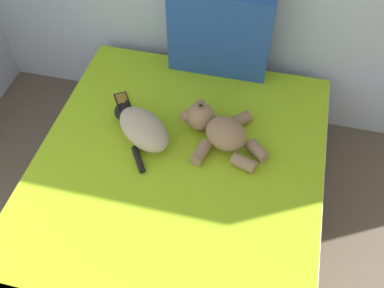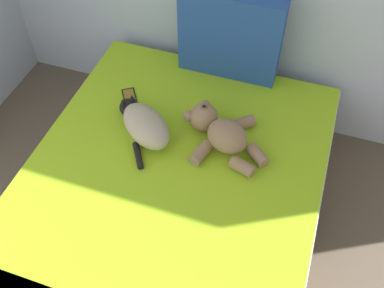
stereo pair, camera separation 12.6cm
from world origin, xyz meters
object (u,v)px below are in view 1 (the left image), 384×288
object	(u,v)px
teddy_bear	(218,130)
cell_phone	(123,102)
bed	(173,208)
cat	(141,128)
patterned_cushion	(220,34)

from	to	relation	value
teddy_bear	cell_phone	size ratio (longest dim) A/B	3.03
cell_phone	bed	bearing A→B (deg)	-48.71
bed	cat	bearing A→B (deg)	132.03
cat	teddy_bear	distance (m)	0.40
cat	cell_phone	xyz separation A→B (m)	(-0.19, 0.22, -0.07)
patterned_cushion	bed	bearing A→B (deg)	-93.54
cell_phone	cat	bearing A→B (deg)	-49.57
teddy_bear	cell_phone	xyz separation A→B (m)	(-0.57, 0.14, -0.06)
cat	teddy_bear	size ratio (longest dim) A/B	0.82
cat	patterned_cushion	bearing A→B (deg)	65.93
patterned_cushion	cell_phone	xyz separation A→B (m)	(-0.46, -0.40, -0.25)
bed	teddy_bear	xyz separation A→B (m)	(0.16, 0.33, 0.30)
bed	patterned_cushion	distance (m)	1.00
patterned_cushion	cat	xyz separation A→B (m)	(-0.28, -0.62, -0.19)
bed	teddy_bear	size ratio (longest dim) A/B	3.89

